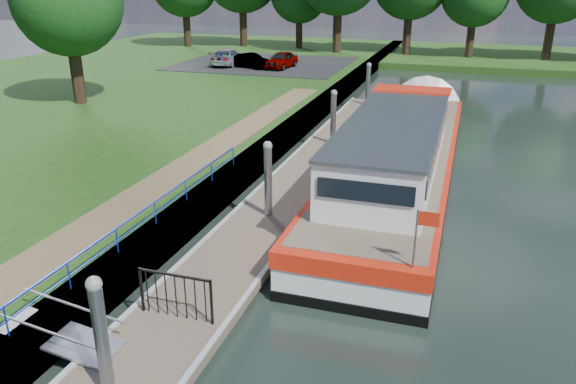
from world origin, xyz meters
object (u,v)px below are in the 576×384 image
(barge, at_px, (402,154))
(car_c, at_px, (228,57))
(car_b, at_px, (251,61))
(car_a, at_px, (282,60))
(pontoon, at_px, (306,178))

(barge, relative_size, car_c, 4.65)
(car_b, bearing_deg, car_c, 91.85)
(car_b, height_order, car_c, car_c)
(car_a, bearing_deg, barge, -53.80)
(car_a, bearing_deg, car_c, -176.08)
(car_c, bearing_deg, car_a, 173.32)
(barge, xyz_separation_m, car_c, (-17.13, 21.60, 0.41))
(pontoon, bearing_deg, barge, 23.11)
(car_c, bearing_deg, car_b, 155.41)
(barge, height_order, car_a, barge)
(car_a, height_order, car_b, car_a)
(pontoon, bearing_deg, car_c, 120.33)
(barge, relative_size, car_a, 5.49)
(pontoon, relative_size, car_b, 8.58)
(barge, xyz_separation_m, car_a, (-12.34, 21.40, 0.40))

